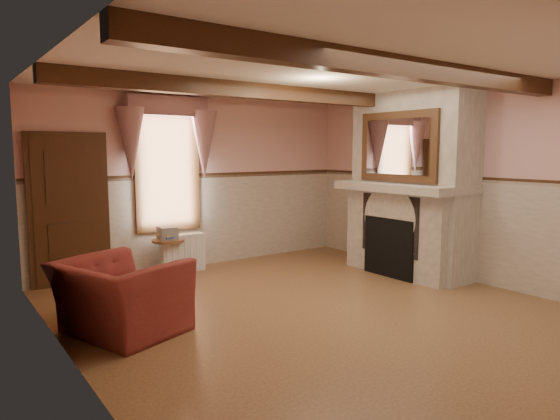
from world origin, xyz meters
TOP-DOWN VIEW (x-y plane):
  - floor at (0.00, 0.00)m, footprint 5.50×6.00m
  - ceiling at (0.00, 0.00)m, footprint 5.50×6.00m
  - wall_back at (0.00, 3.00)m, footprint 5.50×0.02m
  - wall_left at (-2.75, 0.00)m, footprint 0.02×6.00m
  - wall_right at (2.75, 0.00)m, footprint 0.02×6.00m
  - wainscot at (0.00, 0.00)m, footprint 5.50×6.00m
  - chair_rail at (0.00, 0.00)m, footprint 5.50×6.00m
  - firebox at (2.00, 0.60)m, footprint 0.20×0.95m
  - armchair at (-2.15, 0.60)m, footprint 1.40×1.49m
  - side_table at (-0.73, 2.70)m, footprint 0.58×0.58m
  - book_stack at (-0.74, 2.70)m, footprint 0.29×0.35m
  - radiator at (-0.49, 2.70)m, footprint 0.70×0.20m
  - bowl at (2.24, 0.84)m, footprint 0.37×0.37m
  - mantel_clock at (2.24, 1.40)m, footprint 0.14×0.24m
  - oil_lamp at (2.24, 0.97)m, footprint 0.11×0.11m
  - candle_red at (2.24, -0.12)m, footprint 0.06×0.06m
  - jar_yellow at (2.24, 0.03)m, footprint 0.06×0.06m
  - fireplace at (2.42, 0.60)m, footprint 0.85×2.00m
  - mantel at (2.24, 0.60)m, footprint 1.05×2.05m
  - overmantel_mirror at (2.06, 0.60)m, footprint 0.06×1.44m
  - door at (-2.10, 2.94)m, footprint 1.10×0.10m
  - window at (-0.60, 2.97)m, footprint 1.06×0.08m
  - window_drapes at (-0.60, 2.88)m, footprint 1.30×0.14m
  - ceiling_beam_front at (0.00, -1.20)m, footprint 5.50×0.18m
  - ceiling_beam_back at (0.00, 1.20)m, footprint 5.50×0.18m

SIDE VIEW (x-z plane):
  - floor at x=0.00m, z-range -0.01..0.01m
  - side_table at x=-0.73m, z-range 0.00..0.55m
  - radiator at x=-0.49m, z-range 0.00..0.60m
  - armchair at x=-2.15m, z-range 0.00..0.78m
  - firebox at x=2.00m, z-range 0.00..0.90m
  - book_stack at x=-0.74m, z-range 0.55..0.75m
  - wainscot at x=0.00m, z-range 0.00..1.50m
  - door at x=-2.10m, z-range 0.00..2.10m
  - mantel at x=2.24m, z-range 1.30..1.42m
  - wall_back at x=0.00m, z-range 0.00..2.80m
  - wall_left at x=-2.75m, z-range 0.00..2.80m
  - wall_right at x=2.75m, z-range 0.00..2.80m
  - fireplace at x=2.42m, z-range 0.00..2.80m
  - bowl at x=2.24m, z-range 1.42..1.51m
  - jar_yellow at x=2.24m, z-range 1.42..1.54m
  - chair_rail at x=0.00m, z-range 1.46..1.54m
  - candle_red at x=2.24m, z-range 1.42..1.58m
  - mantel_clock at x=2.24m, z-range 1.42..1.62m
  - oil_lamp at x=2.24m, z-range 1.42..1.70m
  - window at x=-0.60m, z-range 0.64..2.66m
  - overmantel_mirror at x=2.06m, z-range 1.45..2.49m
  - window_drapes at x=-0.60m, z-range 1.55..2.95m
  - ceiling_beam_front at x=0.00m, z-range 2.60..2.80m
  - ceiling_beam_back at x=0.00m, z-range 2.60..2.80m
  - ceiling at x=0.00m, z-range 2.79..2.80m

